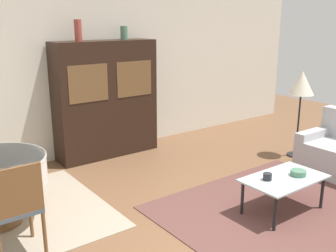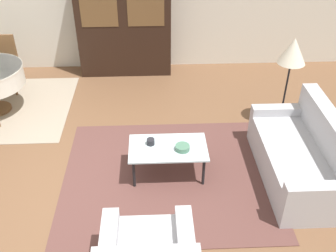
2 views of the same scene
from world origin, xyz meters
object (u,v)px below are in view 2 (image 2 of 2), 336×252
at_px(display_cabinet, 124,24).
at_px(bowl, 182,148).
at_px(dining_chair_far, 3,60).
at_px(cup, 151,142).
at_px(coffee_table, 168,150).
at_px(couch, 303,157).
at_px(floor_lamp, 293,54).

xyz_separation_m(display_cabinet, bowl, (0.83, -3.07, -0.47)).
xyz_separation_m(dining_chair_far, bowl, (2.91, -2.50, -0.09)).
bearing_deg(cup, bowl, -18.13).
distance_m(coffee_table, display_cabinet, 3.13).
bearing_deg(cup, couch, -5.90).
distance_m(couch, floor_lamp, 1.49).
xyz_separation_m(floor_lamp, bowl, (-1.61, -1.16, -0.70)).
bearing_deg(cup, coffee_table, -17.99).
xyz_separation_m(cup, bowl, (0.39, -0.13, -0.01)).
bearing_deg(floor_lamp, cup, -152.75).
height_order(display_cabinet, floor_lamp, display_cabinet).
relative_size(dining_chair_far, bowl, 5.25).
bearing_deg(floor_lamp, coffee_table, -148.35).
distance_m(couch, coffee_table, 1.69).
bearing_deg(display_cabinet, floor_lamp, -38.05).
xyz_separation_m(dining_chair_far, floor_lamp, (4.52, -1.34, 0.61)).
relative_size(couch, display_cabinet, 0.94).
relative_size(coffee_table, cup, 9.95).
relative_size(couch, coffee_table, 1.78).
distance_m(floor_lamp, cup, 2.35).
distance_m(display_cabinet, floor_lamp, 3.11).
bearing_deg(bowl, display_cabinet, 105.22).
relative_size(display_cabinet, cup, 18.88).
distance_m(dining_chair_far, floor_lamp, 4.75).
relative_size(dining_chair_far, cup, 9.53).
bearing_deg(floor_lamp, bowl, -144.24).
relative_size(floor_lamp, bowl, 7.79).
xyz_separation_m(dining_chair_far, cup, (2.52, -2.37, -0.08)).
bearing_deg(coffee_table, display_cabinet, 102.34).
xyz_separation_m(couch, floor_lamp, (0.10, 1.23, 0.85)).
relative_size(display_cabinet, bowl, 10.41).
distance_m(display_cabinet, cup, 3.01).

